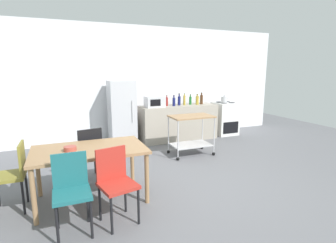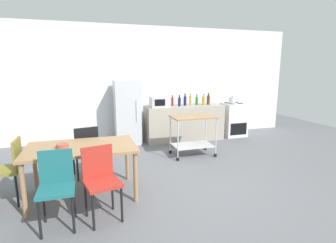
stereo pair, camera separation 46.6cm
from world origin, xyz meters
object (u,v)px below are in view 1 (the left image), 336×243
object	(u,v)px
chair_olive	(13,172)
bottle_vinegar	(190,100)
chair_black	(89,150)
bottle_soy_sauce	(167,101)
bottle_wine	(179,100)
fruit_bowl	(70,149)
bottle_sparkling_water	(184,100)
bottle_soda	(201,99)
stove_oven	(225,118)
kettle	(224,100)
chair_teal	(71,188)
chair_red	(116,180)
kitchen_cart	(191,129)
bottle_olive_oil	(174,102)
bottle_hot_sauce	(197,100)
microwave	(155,102)
dining_table	(90,154)
refrigerator	(122,113)

from	to	relation	value
chair_olive	bottle_vinegar	distance (m)	4.52
chair_black	bottle_soy_sauce	size ratio (longest dim) A/B	3.27
bottle_wine	fruit_bowl	size ratio (longest dim) A/B	1.89
bottle_sparkling_water	bottle_soda	world-z (taller)	bottle_soda
fruit_bowl	stove_oven	bearing A→B (deg)	31.26
bottle_soy_sauce	kettle	bearing A→B (deg)	-2.99
chair_olive	kettle	size ratio (longest dim) A/B	3.71
chair_teal	bottle_sparkling_water	world-z (taller)	bottle_sparkling_water
chair_red	bottle_vinegar	bearing A→B (deg)	37.07
stove_oven	fruit_bowl	xyz separation A→B (m)	(-4.17, -2.53, 0.33)
stove_oven	kitchen_cart	distance (m)	2.14
bottle_olive_oil	bottle_soda	xyz separation A→B (m)	(0.83, 0.06, 0.01)
stove_oven	bottle_olive_oil	world-z (taller)	bottle_olive_oil
chair_olive	chair_red	bearing A→B (deg)	58.29
bottle_hot_sauce	microwave	bearing A→B (deg)	-178.82
chair_olive	chair_black	bearing A→B (deg)	121.89
bottle_vinegar	dining_table	bearing A→B (deg)	-138.36
stove_oven	kitchen_cart	world-z (taller)	stove_oven
chair_black	bottle_hot_sauce	world-z (taller)	bottle_hot_sauce
bottle_soda	kettle	distance (m)	0.67
chair_red	fruit_bowl	distance (m)	0.83
bottle_vinegar	bottle_sparkling_water	bearing A→B (deg)	-168.87
bottle_hot_sauce	refrigerator	bearing A→B (deg)	175.68
chair_black	chair_olive	size ratio (longest dim) A/B	1.00
fruit_bowl	kitchen_cart	bearing A→B (deg)	27.36
refrigerator	kitchen_cart	distance (m)	1.80
chair_olive	microwave	world-z (taller)	microwave
chair_teal	kettle	size ratio (longest dim) A/B	3.71
kitchen_cart	bottle_soy_sauce	size ratio (longest dim) A/B	3.34
bottle_wine	fruit_bowl	xyz separation A→B (m)	(-2.74, -2.51, -0.24)
chair_olive	bottle_sparkling_water	distance (m)	4.34
dining_table	stove_oven	size ratio (longest dim) A/B	1.63
chair_olive	bottle_soy_sauce	size ratio (longest dim) A/B	3.27
bottle_sparkling_water	fruit_bowl	bearing A→B (deg)	-139.08
dining_table	chair_black	bearing A→B (deg)	86.21
chair_black	bottle_soda	xyz separation A→B (m)	(3.10, 1.80, 0.51)
chair_black	bottle_wine	bearing A→B (deg)	-155.63
bottle_olive_oil	bottle_wine	xyz separation A→B (m)	(0.18, 0.06, 0.01)
kettle	bottle_olive_oil	bearing A→B (deg)	179.53
chair_olive	bottle_olive_oil	bearing A→B (deg)	126.39
bottle_olive_oil	fruit_bowl	size ratio (longest dim) A/B	1.71
kitchen_cart	bottle_vinegar	xyz separation A→B (m)	(0.62, 1.27, 0.44)
fruit_bowl	bottle_sparkling_water	bearing A→B (deg)	40.92
dining_table	bottle_sparkling_water	size ratio (longest dim) A/B	5.02
chair_black	bottle_sparkling_water	bearing A→B (deg)	-157.28
kettle	bottle_sparkling_water	bearing A→B (deg)	176.68
bottle_soy_sauce	bottle_hot_sauce	distance (m)	0.84
dining_table	bottle_wine	size ratio (longest dim) A/B	4.91
stove_oven	kettle	world-z (taller)	kettle
chair_teal	bottle_soda	bearing A→B (deg)	42.05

